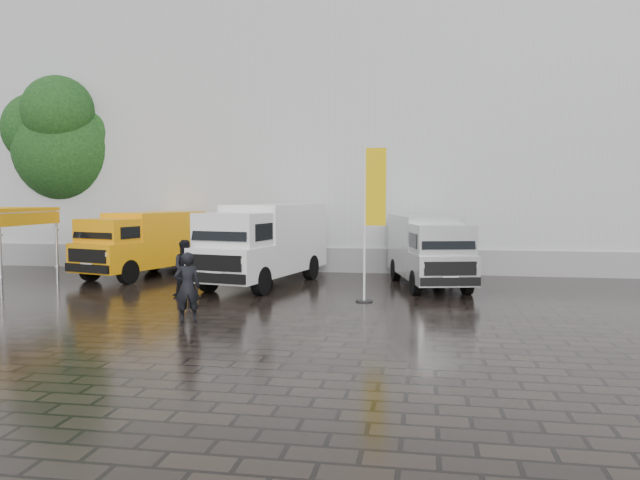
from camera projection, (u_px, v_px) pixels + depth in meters
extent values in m
plane|color=black|center=(316.00, 306.00, 17.83)|extent=(120.00, 120.00, 0.00)
cube|color=silver|center=(407.00, 142.00, 32.79)|extent=(44.00, 16.00, 12.00)
cube|color=gray|center=(399.00, 261.00, 25.27)|extent=(44.00, 0.15, 1.00)
cylinder|color=silver|center=(57.00, 248.00, 22.04)|extent=(0.10, 0.10, 2.59)
cylinder|color=silver|center=(0.00, 256.00, 19.13)|extent=(0.10, 0.10, 2.59)
cylinder|color=black|center=(364.00, 301.00, 18.59)|extent=(0.50, 0.50, 0.04)
cylinder|color=white|center=(364.00, 222.00, 18.43)|extent=(0.07, 0.07, 4.74)
cube|color=yellow|center=(376.00, 187.00, 18.30)|extent=(0.60, 0.03, 2.28)
cylinder|color=black|center=(70.00, 217.00, 28.54)|extent=(0.61, 0.61, 4.38)
sphere|color=#113817|center=(68.00, 149.00, 28.32)|extent=(4.82, 4.82, 4.82)
sphere|color=#113817|center=(66.00, 109.00, 29.16)|extent=(2.84, 2.84, 2.84)
cube|color=black|center=(459.00, 262.00, 24.40)|extent=(0.78, 0.78, 1.09)
imported|color=black|center=(187.00, 287.00, 15.55)|extent=(0.76, 0.65, 1.76)
imported|color=black|center=(186.00, 268.00, 19.50)|extent=(1.06, 0.96, 1.78)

